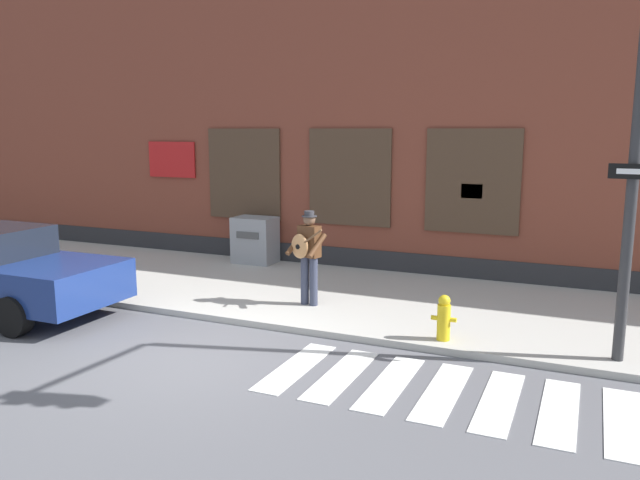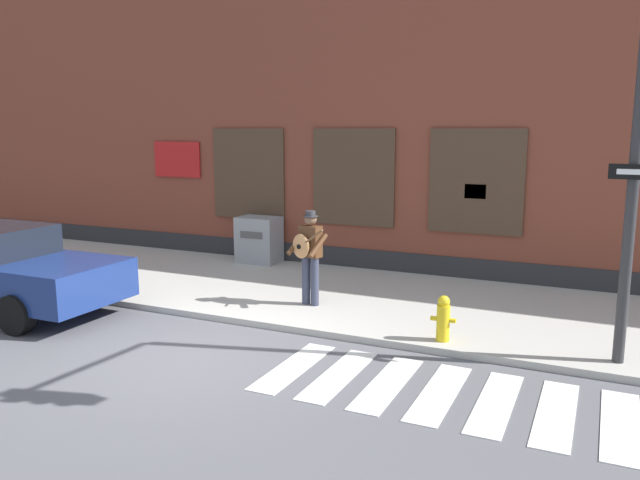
{
  "view_description": "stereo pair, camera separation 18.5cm",
  "coord_description": "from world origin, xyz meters",
  "px_view_note": "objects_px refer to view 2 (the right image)",
  "views": [
    {
      "loc": [
        5.06,
        -7.13,
        3.25
      ],
      "look_at": [
        1.12,
        1.82,
        1.51
      ],
      "focal_mm": 35.0,
      "sensor_mm": 36.0,
      "label": 1
    },
    {
      "loc": [
        5.22,
        -7.05,
        3.25
      ],
      "look_at": [
        1.12,
        1.82,
        1.51
      ],
      "focal_mm": 35.0,
      "sensor_mm": 36.0,
      "label": 2
    }
  ],
  "objects_px": {
    "traffic_light": "(640,72)",
    "utility_box": "(259,240)",
    "busker": "(309,252)",
    "red_car": "(0,269)",
    "fire_hydrant": "(443,319)"
  },
  "relations": [
    {
      "from": "red_car",
      "to": "utility_box",
      "type": "distance_m",
      "value": 5.65
    },
    {
      "from": "utility_box",
      "to": "fire_hydrant",
      "type": "relative_size",
      "value": 1.56
    },
    {
      "from": "fire_hydrant",
      "to": "busker",
      "type": "bearing_deg",
      "value": 161.24
    },
    {
      "from": "traffic_light",
      "to": "fire_hydrant",
      "type": "distance_m",
      "value": 4.21
    },
    {
      "from": "red_car",
      "to": "busker",
      "type": "relative_size",
      "value": 2.69
    },
    {
      "from": "red_car",
      "to": "utility_box",
      "type": "bearing_deg",
      "value": 65.02
    },
    {
      "from": "traffic_light",
      "to": "utility_box",
      "type": "relative_size",
      "value": 5.09
    },
    {
      "from": "busker",
      "to": "red_car",
      "type": "bearing_deg",
      "value": -155.6
    },
    {
      "from": "red_car",
      "to": "utility_box",
      "type": "relative_size",
      "value": 4.23
    },
    {
      "from": "busker",
      "to": "traffic_light",
      "type": "distance_m",
      "value": 5.96
    },
    {
      "from": "busker",
      "to": "fire_hydrant",
      "type": "relative_size",
      "value": 2.45
    },
    {
      "from": "busker",
      "to": "utility_box",
      "type": "relative_size",
      "value": 1.57
    },
    {
      "from": "traffic_light",
      "to": "utility_box",
      "type": "xyz_separation_m",
      "value": [
        -7.69,
        4.46,
        -3.23
      ]
    },
    {
      "from": "traffic_light",
      "to": "utility_box",
      "type": "height_order",
      "value": "traffic_light"
    },
    {
      "from": "traffic_light",
      "to": "utility_box",
      "type": "bearing_deg",
      "value": 149.9
    }
  ]
}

